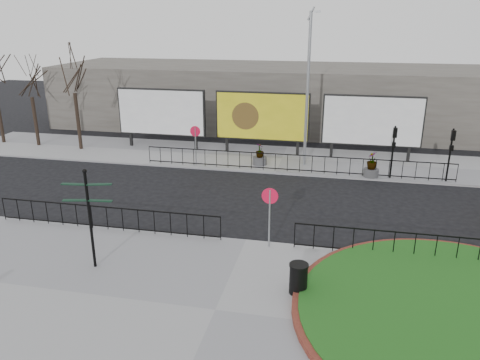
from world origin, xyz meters
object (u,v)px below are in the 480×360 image
(lamp_post, at_px, (308,88))
(fingerpost_sign, at_px, (89,209))
(billboard_mid, at_px, (262,117))
(planter_c, at_px, (371,167))
(planter_b, at_px, (260,157))
(litter_bin, at_px, (298,278))

(lamp_post, height_order, fingerpost_sign, lamp_post)
(billboard_mid, bearing_deg, planter_c, -27.25)
(fingerpost_sign, height_order, planter_c, fingerpost_sign)
(billboard_mid, xyz_separation_m, fingerpost_sign, (-3.50, -16.26, -0.21))
(planter_b, bearing_deg, fingerpost_sign, -105.51)
(lamp_post, height_order, litter_bin, lamp_post)
(billboard_mid, xyz_separation_m, planter_c, (6.94, -3.57, -1.89))
(litter_bin, bearing_deg, planter_b, 104.66)
(lamp_post, bearing_deg, planter_c, -22.16)
(planter_c, bearing_deg, billboard_mid, 152.75)
(lamp_post, xyz_separation_m, litter_bin, (0.93, -14.50, -4.17))
(planter_b, bearing_deg, lamp_post, 12.53)
(litter_bin, relative_size, planter_c, 0.72)
(litter_bin, height_order, planter_b, planter_b)
(billboard_mid, xyz_separation_m, litter_bin, (3.94, -16.47, -1.94))
(billboard_mid, xyz_separation_m, lamp_post, (3.01, -1.97, 2.23))
(lamp_post, bearing_deg, fingerpost_sign, -114.48)
(lamp_post, distance_m, fingerpost_sign, 15.89)
(lamp_post, distance_m, litter_bin, 15.12)
(lamp_post, xyz_separation_m, planter_b, (-2.71, -0.60, -4.22))
(billboard_mid, relative_size, litter_bin, 5.85)
(litter_bin, bearing_deg, billboard_mid, 103.44)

